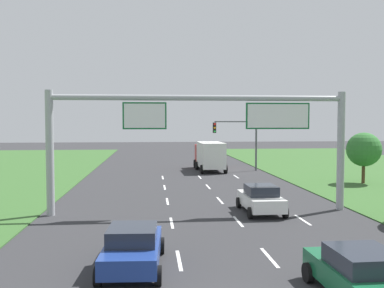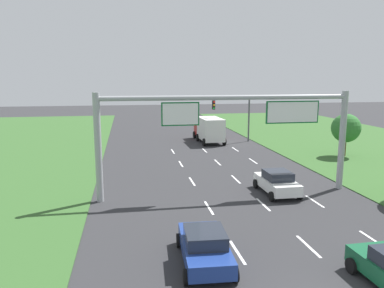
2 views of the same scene
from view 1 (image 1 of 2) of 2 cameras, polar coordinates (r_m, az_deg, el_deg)
lane_dashes_inner_left at (r=16.77m, az=-1.74°, el=-15.22°), size 0.14×50.40×0.01m
lane_dashes_inner_right at (r=17.34m, az=10.28°, el=-14.65°), size 0.14×50.40×0.01m
lane_dashes_slip at (r=18.56m, az=21.04°, el=-13.61°), size 0.14×50.40×0.01m
car_near_red at (r=13.92m, az=21.71°, el=-15.89°), size 2.25×4.30×1.55m
car_lead_silver at (r=25.09m, az=9.16°, el=-7.22°), size 2.18×4.11×1.60m
car_far_ahead at (r=15.83m, az=-7.87°, el=-13.43°), size 2.36×4.53×1.54m
box_truck at (r=45.76m, az=2.33°, el=-1.49°), size 2.82×7.14×3.07m
sign_gantry at (r=24.49m, az=1.83°, el=2.17°), size 17.24×0.44×7.00m
traffic_light_mast at (r=45.64m, az=6.20°, el=1.25°), size 4.76×0.49×5.60m
roadside_tree_far at (r=38.64m, az=21.94°, el=-0.69°), size 2.86×2.86×4.34m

